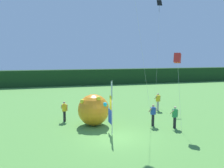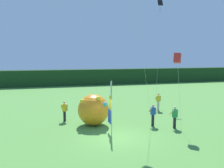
% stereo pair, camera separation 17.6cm
% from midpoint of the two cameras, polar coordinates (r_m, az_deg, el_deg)
% --- Properties ---
extents(ground_plane, '(120.00, 120.00, 0.00)m').
position_cam_midpoint_polar(ground_plane, '(16.40, 1.33, -12.74)').
color(ground_plane, '#518E3D').
extents(distant_treeline, '(80.00, 2.40, 2.96)m').
position_cam_midpoint_polar(distant_treeline, '(44.81, -9.44, 1.60)').
color(distant_treeline, '#193819').
rests_on(distant_treeline, ground).
extents(banner_flag, '(0.06, 1.03, 3.83)m').
position_cam_midpoint_polar(banner_flag, '(16.51, -0.06, -5.97)').
color(banner_flag, '#B7B7BC').
rests_on(banner_flag, ground).
extents(person_near_banner, '(0.55, 0.48, 1.71)m').
position_cam_midpoint_polar(person_near_banner, '(20.20, -11.30, -6.41)').
color(person_near_banner, black).
rests_on(person_near_banner, ground).
extents(person_mid_field, '(0.55, 0.48, 1.79)m').
position_cam_midpoint_polar(person_mid_field, '(24.02, 11.46, -4.19)').
color(person_mid_field, '#B7B2A3').
rests_on(person_mid_field, ground).
extents(person_far_left, '(0.55, 0.48, 1.72)m').
position_cam_midpoint_polar(person_far_left, '(18.77, 10.24, -7.37)').
color(person_far_left, black).
rests_on(person_far_left, ground).
extents(person_far_right, '(0.55, 0.48, 1.71)m').
position_cam_midpoint_polar(person_far_right, '(18.59, 15.35, -7.69)').
color(person_far_right, black).
rests_on(person_far_right, ground).
extents(inflatable_balloon, '(2.49, 2.49, 2.49)m').
position_cam_midpoint_polar(inflatable_balloon, '(18.70, -4.29, -6.30)').
color(inflatable_balloon, orange).
rests_on(inflatable_balloon, ground).
extents(kite_black_diamond_1, '(2.25, 3.63, 12.18)m').
position_cam_midpoint_polar(kite_black_diamond_1, '(29.39, 11.80, 17.14)').
color(kite_black_diamond_1, brown).
rests_on(kite_black_diamond_1, ground).
extents(kite_red_box_2, '(0.75, 1.50, 5.75)m').
position_cam_midpoint_polar(kite_red_box_2, '(18.19, 15.95, 6.08)').
color(kite_red_box_2, brown).
rests_on(kite_red_box_2, ground).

